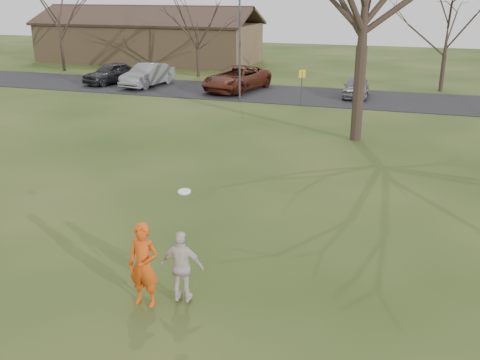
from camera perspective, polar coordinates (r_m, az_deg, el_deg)
name	(u,v)px	position (r m, az deg, el deg)	size (l,w,h in m)	color
ground	(185,301)	(12.43, -5.81, -12.43)	(120.00, 120.00, 0.00)	#1E380F
parking_strip	(342,98)	(35.50, 10.60, 8.47)	(62.00, 6.50, 0.04)	black
player_defender	(144,265)	(11.96, -10.05, -8.75)	(0.69, 0.46, 1.90)	#DF4D12
car_0	(111,73)	(41.21, -13.33, 10.84)	(1.76, 4.38, 1.49)	#27272A
car_1	(147,75)	(39.46, -9.65, 10.77)	(1.65, 4.73, 1.56)	gray
car_2	(237,78)	(37.26, -0.34, 10.58)	(2.67, 5.78, 1.61)	#532113
car_4	(356,87)	(35.77, 12.04, 9.52)	(1.50, 3.72, 1.27)	slate
catching_play	(182,267)	(11.94, -6.07, -8.99)	(1.00, 0.60, 2.51)	silver
building	(149,40)	(53.71, -9.48, 14.20)	(20.60, 8.50, 5.14)	#8C6D4C
lamp_post	(240,34)	(33.86, -0.04, 15.02)	(0.34, 0.34, 6.27)	#47474C
sign_yellow	(302,81)	(32.66, 6.49, 10.29)	(0.35, 0.35, 2.08)	#47474C
small_tree_row	(422,31)	(39.77, 18.46, 14.61)	(55.00, 5.90, 8.50)	#352821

